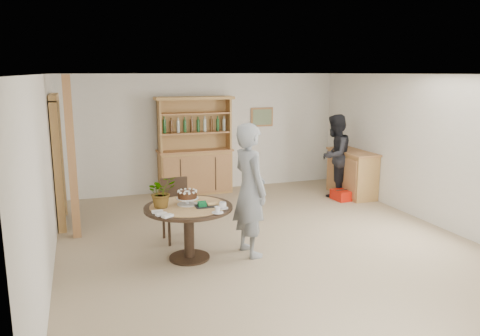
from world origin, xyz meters
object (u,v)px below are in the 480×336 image
at_px(adult_person, 335,155).
at_px(dining_table, 189,217).
at_px(sideboard, 352,173).
at_px(red_suitcase, 348,194).
at_px(dining_chair, 176,205).
at_px(hutch, 195,161).
at_px(teen_boy, 250,190).

bearing_deg(adult_person, dining_table, -1.84).
height_order(sideboard, red_suitcase, sideboard).
relative_size(dining_chair, red_suitcase, 1.50).
relative_size(hutch, red_suitcase, 3.24).
height_order(dining_table, dining_chair, dining_chair).
relative_size(hutch, sideboard, 1.62).
height_order(teen_boy, red_suitcase, teen_boy).
bearing_deg(red_suitcase, dining_table, -156.63).
relative_size(sideboard, dining_chair, 1.33).
height_order(sideboard, teen_boy, teen_boy).
height_order(hutch, dining_chair, hutch).
relative_size(dining_chair, adult_person, 0.56).
xyz_separation_m(dining_chair, red_suitcase, (3.74, 1.15, -0.43)).
height_order(dining_chair, red_suitcase, dining_chair).
distance_m(dining_chair, red_suitcase, 3.94).
bearing_deg(hutch, red_suitcase, -28.01).
xyz_separation_m(hutch, teen_boy, (-0.09, -3.56, 0.24)).
relative_size(dining_table, teen_boy, 0.65).
relative_size(dining_chair, teen_boy, 0.51).
bearing_deg(dining_chair, hutch, 67.18).
bearing_deg(teen_boy, dining_chair, 34.73).
bearing_deg(dining_table, teen_boy, -6.71).
bearing_deg(dining_chair, dining_table, -92.85).
xyz_separation_m(teen_boy, adult_person, (2.77, 2.43, -0.09)).
relative_size(hutch, adult_person, 1.21).
xyz_separation_m(dining_table, red_suitcase, (3.74, 1.97, -0.50)).
relative_size(dining_table, adult_person, 0.71).
distance_m(dining_table, red_suitcase, 4.26).
height_order(dining_chair, adult_person, adult_person).
bearing_deg(dining_chair, sideboard, 16.13).
height_order(sideboard, dining_chair, dining_chair).
distance_m(sideboard, dining_table, 4.56).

